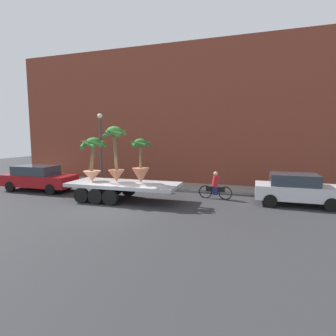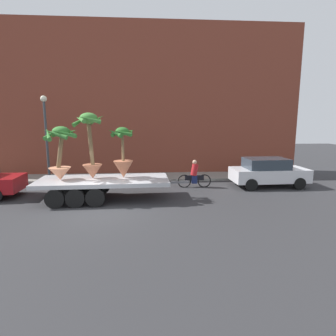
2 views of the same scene
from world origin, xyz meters
name	(u,v)px [view 1 (image 1 of 2)]	position (x,y,z in m)	size (l,w,h in m)	color
ground_plane	(112,208)	(0.00, 0.00, 0.00)	(60.00, 60.00, 0.00)	#2D2D30
sidewalk	(157,185)	(0.00, 6.10, 0.07)	(24.00, 2.20, 0.15)	gray
building_facade	(165,116)	(0.00, 7.80, 4.88)	(24.00, 1.20, 9.77)	brown
flatbed_trailer	(119,186)	(-0.39, 1.50, 0.76)	(6.93, 2.51, 0.98)	#B7BABF
potted_palm_rear	(141,165)	(0.77, 1.72, 1.94)	(1.31, 1.36, 2.34)	#B26647
potted_palm_middle	(116,154)	(-0.66, 1.64, 2.50)	(1.48, 1.44, 2.98)	#B26647
potted_palm_front	(93,159)	(-1.95, 1.43, 2.21)	(1.54, 1.52, 2.39)	tan
cyclist	(215,187)	(4.42, 3.56, 0.67)	(1.84, 0.34, 1.54)	black
parked_car	(297,189)	(8.48, 3.43, 0.82)	(4.08, 1.91, 1.58)	silver
trailing_car	(39,178)	(-6.49, 2.21, 0.83)	(4.63, 1.98, 1.58)	maroon
street_lamp	(101,139)	(-3.87, 5.30, 3.23)	(0.36, 0.36, 4.83)	#383D42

